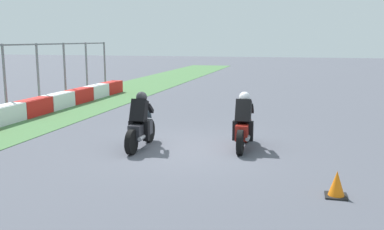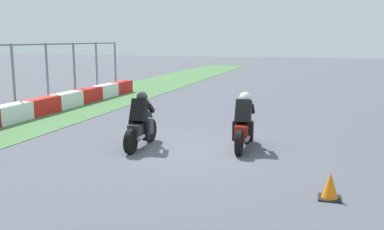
{
  "view_description": "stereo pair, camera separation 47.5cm",
  "coord_description": "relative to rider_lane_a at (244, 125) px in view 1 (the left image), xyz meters",
  "views": [
    {
      "loc": [
        -10.76,
        -2.8,
        2.89
      ],
      "look_at": [
        0.14,
        -0.0,
        0.9
      ],
      "focal_mm": 40.29,
      "sensor_mm": 36.0,
      "label": 1
    },
    {
      "loc": [
        -10.64,
        -3.25,
        2.89
      ],
      "look_at": [
        0.14,
        -0.0,
        0.9
      ],
      "focal_mm": 40.29,
      "sensor_mm": 36.0,
      "label": 2
    }
  ],
  "objects": [
    {
      "name": "traffic_cone",
      "position": [
        -3.18,
        -2.16,
        -0.4
      ],
      "size": [
        0.4,
        0.4,
        0.5
      ],
      "color": "black",
      "rests_on": "ground_plane"
    },
    {
      "name": "ground_plane",
      "position": [
        -0.46,
        1.34,
        -0.62
      ],
      "size": [
        120.0,
        120.0,
        0.0
      ],
      "primitive_type": "plane",
      "color": "#4D4F59"
    },
    {
      "name": "rider_lane_a",
      "position": [
        0.0,
        0.0,
        0.0
      ],
      "size": [
        2.04,
        0.54,
        1.51
      ],
      "rotation": [
        0.0,
        0.0,
        0.02
      ],
      "color": "black",
      "rests_on": "ground_plane"
    },
    {
      "name": "rider_lane_b",
      "position": [
        -0.66,
        2.67,
        0.0
      ],
      "size": [
        2.04,
        0.54,
        1.51
      ],
      "rotation": [
        0.0,
        0.0,
        0.02
      ],
      "color": "black",
      "rests_on": "ground_plane"
    }
  ]
}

